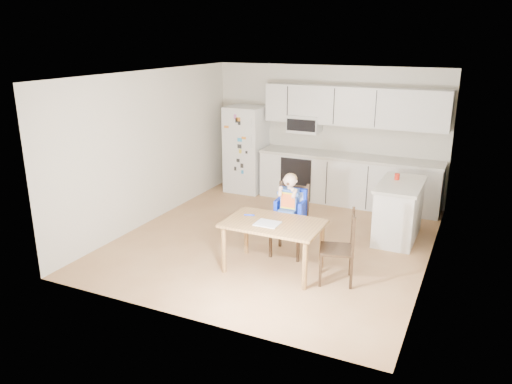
{
  "coord_description": "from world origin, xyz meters",
  "views": [
    {
      "loc": [
        2.76,
        -6.61,
        3.02
      ],
      "look_at": [
        -0.15,
        -0.38,
        0.86
      ],
      "focal_mm": 35.0,
      "sensor_mm": 36.0,
      "label": 1
    }
  ],
  "objects_px": {
    "chair_booster": "(291,205)",
    "refrigerator": "(246,149)",
    "dining_table": "(273,229)",
    "chair_side": "(345,243)",
    "kitchen_island": "(399,211)",
    "red_cup": "(397,177)"
  },
  "relations": [
    {
      "from": "kitchen_island",
      "to": "chair_side",
      "type": "distance_m",
      "value": 1.81
    },
    {
      "from": "refrigerator",
      "to": "red_cup",
      "type": "distance_m",
      "value": 3.34
    },
    {
      "from": "refrigerator",
      "to": "chair_booster",
      "type": "distance_m",
      "value": 3.16
    },
    {
      "from": "kitchen_island",
      "to": "chair_side",
      "type": "relative_size",
      "value": 1.27
    },
    {
      "from": "chair_booster",
      "to": "refrigerator",
      "type": "bearing_deg",
      "value": 124.81
    },
    {
      "from": "refrigerator",
      "to": "red_cup",
      "type": "height_order",
      "value": "refrigerator"
    },
    {
      "from": "chair_booster",
      "to": "dining_table",
      "type": "bearing_deg",
      "value": -92.51
    },
    {
      "from": "dining_table",
      "to": "chair_side",
      "type": "relative_size",
      "value": 1.34
    },
    {
      "from": "dining_table",
      "to": "refrigerator",
      "type": "bearing_deg",
      "value": 121.67
    },
    {
      "from": "refrigerator",
      "to": "chair_side",
      "type": "relative_size",
      "value": 1.79
    },
    {
      "from": "chair_side",
      "to": "refrigerator",
      "type": "bearing_deg",
      "value": -152.77
    },
    {
      "from": "chair_booster",
      "to": "kitchen_island",
      "type": "bearing_deg",
      "value": 40.34
    },
    {
      "from": "kitchen_island",
      "to": "dining_table",
      "type": "distance_m",
      "value": 2.27
    },
    {
      "from": "refrigerator",
      "to": "chair_side",
      "type": "distance_m",
      "value": 4.2
    },
    {
      "from": "refrigerator",
      "to": "red_cup",
      "type": "relative_size",
      "value": 17.56
    },
    {
      "from": "dining_table",
      "to": "chair_side",
      "type": "distance_m",
      "value": 0.95
    },
    {
      "from": "red_cup",
      "to": "chair_booster",
      "type": "relative_size",
      "value": 0.08
    },
    {
      "from": "refrigerator",
      "to": "dining_table",
      "type": "distance_m",
      "value": 3.68
    },
    {
      "from": "dining_table",
      "to": "chair_booster",
      "type": "relative_size",
      "value": 1.06
    },
    {
      "from": "refrigerator",
      "to": "dining_table",
      "type": "height_order",
      "value": "refrigerator"
    },
    {
      "from": "chair_booster",
      "to": "chair_side",
      "type": "xyz_separation_m",
      "value": [
        0.94,
        -0.54,
        -0.19
      ]
    },
    {
      "from": "refrigerator",
      "to": "kitchen_island",
      "type": "height_order",
      "value": "refrigerator"
    }
  ]
}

